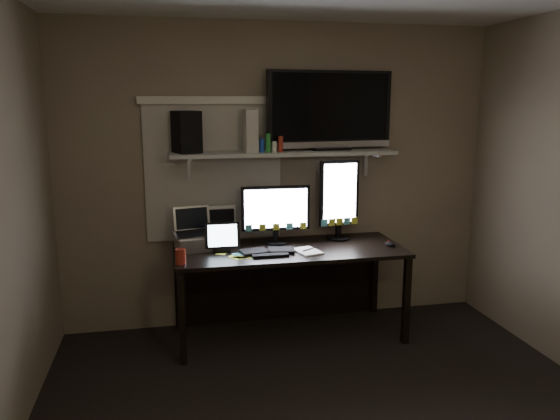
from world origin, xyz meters
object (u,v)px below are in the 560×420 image
object	(u,v)px
desk	(286,265)
speaker	(186,132)
tablet	(222,237)
game_console	(250,131)
keyboard	(268,251)
monitor_portrait	(339,199)
laptop	(193,230)
cup	(181,257)
monitor_landscape	(276,214)
tv	(330,110)
mouse	(390,244)

from	to	relation	value
desk	speaker	bearing A→B (deg)	173.33
tablet	game_console	bearing A→B (deg)	40.35
keyboard	speaker	bearing A→B (deg)	152.25
monitor_portrait	game_console	distance (m)	0.93
laptop	speaker	bearing A→B (deg)	86.71
keyboard	tablet	xyz separation A→B (m)	(-0.34, 0.10, 0.10)
cup	speaker	xyz separation A→B (m)	(0.09, 0.46, 0.85)
monitor_landscape	tv	xyz separation A→B (m)	(0.47, 0.09, 0.82)
desk	tv	world-z (taller)	tv
cup	game_console	xyz separation A→B (m)	(0.58, 0.48, 0.86)
laptop	cup	xyz separation A→B (m)	(-0.11, -0.34, -0.11)
desk	mouse	xyz separation A→B (m)	(0.81, -0.22, 0.19)
keyboard	mouse	size ratio (longest dim) A/B	4.22
laptop	tv	size ratio (longest dim) A/B	0.31
game_console	monitor_landscape	bearing A→B (deg)	-16.25
desk	game_console	distance (m)	1.13
tablet	speaker	world-z (taller)	speaker
keyboard	tv	world-z (taller)	tv
keyboard	laptop	world-z (taller)	laptop
game_console	tv	bearing A→B (deg)	4.71
mouse	tv	size ratio (longest dim) A/B	0.09
mouse	speaker	bearing A→B (deg)	151.54
cup	speaker	distance (m)	0.98
tv	game_console	distance (m)	0.68
desk	monitor_portrait	distance (m)	0.70
desk	cup	world-z (taller)	cup
monitor_landscape	game_console	xyz separation A→B (m)	(-0.19, 0.07, 0.67)
mouse	game_console	size ratio (longest dim) A/B	0.30
mouse	speaker	size ratio (longest dim) A/B	0.31
tv	desk	bearing A→B (deg)	-168.25
desk	keyboard	size ratio (longest dim) A/B	4.29
keyboard	monitor_portrait	bearing A→B (deg)	23.62
keyboard	cup	size ratio (longest dim) A/B	3.75
keyboard	tablet	distance (m)	0.37
monitor_landscape	mouse	xyz separation A→B (m)	(0.88, -0.26, -0.23)
monitor_landscape	cup	xyz separation A→B (m)	(-0.77, -0.41, -0.19)
desk	tablet	world-z (taller)	tablet
mouse	game_console	bearing A→B (deg)	146.09
desk	cup	bearing A→B (deg)	-156.24
monitor_landscape	tablet	size ratio (longest dim) A/B	2.09
keyboard	mouse	xyz separation A→B (m)	(1.00, -0.01, 0.01)
desk	tablet	distance (m)	0.61
monitor_portrait	game_console	world-z (taller)	game_console
tv	monitor_portrait	bearing A→B (deg)	-37.63
laptop	cup	distance (m)	0.37
cup	keyboard	bearing A→B (deg)	13.75
tablet	speaker	bearing A→B (deg)	139.98
monitor_landscape	game_console	distance (m)	0.70
monitor_portrait	laptop	world-z (taller)	monitor_portrait
cup	tv	distance (m)	1.68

